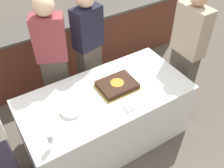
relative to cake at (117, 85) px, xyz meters
name	(u,v)px	position (x,y,z in m)	size (l,w,h in m)	color
ground_plane	(107,137)	(-0.16, -0.02, -0.80)	(14.00, 14.00, 0.00)	brown
back_counter	(55,49)	(-0.16, 1.51, -0.34)	(4.40, 0.58, 0.92)	#5B2D1E
dining_table	(106,117)	(-0.16, -0.02, -0.41)	(1.87, 0.91, 0.77)	white
cake	(117,85)	(0.00, 0.00, 0.00)	(0.44, 0.35, 0.06)	gold
plate_stack	(71,110)	(-0.59, -0.06, -0.01)	(0.23, 0.23, 0.04)	white
wine_glass	(50,139)	(-0.91, -0.36, 0.09)	(0.07, 0.07, 0.18)	white
side_plate_near_cake	(109,68)	(0.09, 0.33, -0.03)	(0.21, 0.21, 0.00)	white
utensil_pile	(131,106)	(-0.04, -0.32, -0.02)	(0.14, 0.11, 0.02)	white
person_cutting_cake	(89,51)	(0.00, 0.65, 0.07)	(0.38, 0.27, 1.65)	#4C4238
person_seated_right	(186,53)	(0.99, -0.02, 0.06)	(0.20, 0.40, 1.67)	#4C4238
person_standing_back	(54,61)	(-0.46, 0.65, 0.10)	(0.40, 0.33, 1.69)	#4C4238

